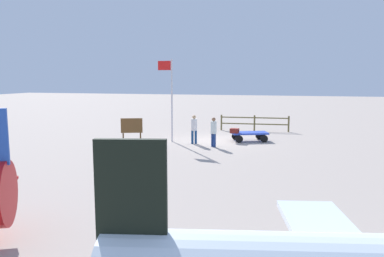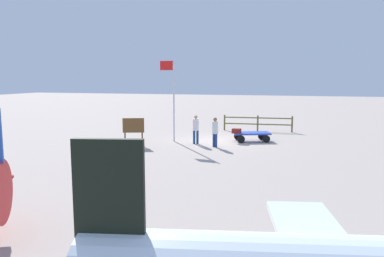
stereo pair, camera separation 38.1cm
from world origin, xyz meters
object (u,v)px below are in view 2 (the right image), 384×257
(suitcase_grey, at_px, (236,131))
(worker_trailing, at_px, (215,130))
(signboard, at_px, (133,127))
(suitcase_tan, at_px, (237,131))
(luggage_cart, at_px, (251,134))
(flagpole, at_px, (172,93))
(worker_lead, at_px, (196,127))

(suitcase_grey, height_order, worker_trailing, worker_trailing)
(worker_trailing, bearing_deg, signboard, 10.41)
(suitcase_tan, xyz_separation_m, worker_trailing, (0.92, 1.86, 0.27))
(worker_trailing, bearing_deg, luggage_cart, -125.18)
(signboard, bearing_deg, worker_trailing, -169.59)
(suitcase_grey, height_order, signboard, signboard)
(luggage_cart, height_order, signboard, signboard)
(suitcase_grey, bearing_deg, luggage_cart, -147.75)
(flagpole, height_order, signboard, flagpole)
(signboard, bearing_deg, suitcase_grey, -153.11)
(luggage_cart, xyz_separation_m, flagpole, (4.63, 1.32, 2.51))
(worker_lead, relative_size, flagpole, 0.34)
(suitcase_grey, distance_m, signboard, 6.15)
(suitcase_grey, distance_m, flagpole, 4.49)
(suitcase_tan, bearing_deg, worker_lead, 27.17)
(suitcase_tan, bearing_deg, signboard, 26.19)
(suitcase_tan, height_order, signboard, signboard)
(worker_lead, xyz_separation_m, worker_trailing, (-1.31, 0.72, -0.03))
(suitcase_tan, relative_size, signboard, 0.34)
(suitcase_grey, bearing_deg, worker_lead, 28.88)
(flagpole, xyz_separation_m, signboard, (1.68, 1.99, -1.87))
(suitcase_tan, relative_size, suitcase_grey, 0.98)
(flagpole, bearing_deg, suitcase_tan, -169.38)
(worker_trailing, height_order, signboard, worker_trailing)
(worker_lead, height_order, signboard, worker_lead)
(luggage_cart, xyz_separation_m, worker_lead, (3.05, 1.75, 0.57))
(suitcase_grey, bearing_deg, worker_trailing, 65.10)
(suitcase_grey, bearing_deg, suitcase_tan, 107.23)
(suitcase_grey, relative_size, worker_trailing, 0.33)
(worker_lead, distance_m, flagpole, 2.55)
(luggage_cart, bearing_deg, signboard, 27.64)
(luggage_cart, bearing_deg, worker_trailing, 54.82)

